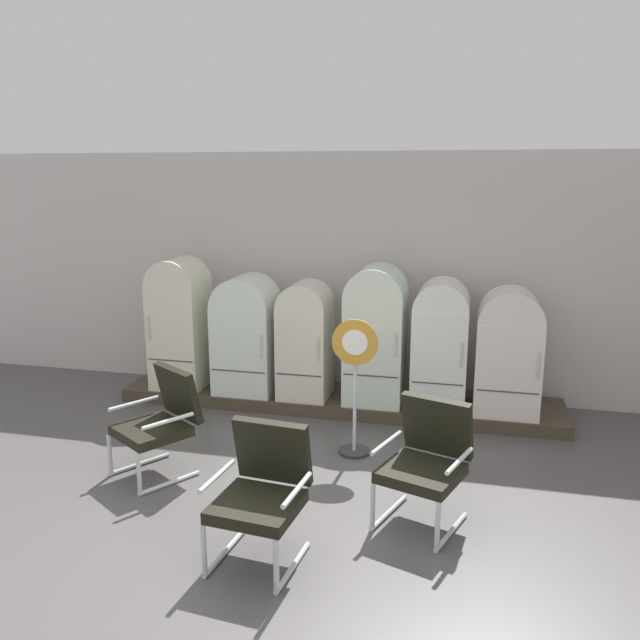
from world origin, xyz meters
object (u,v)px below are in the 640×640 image
object	(u,v)px
refrigerator_4	(441,340)
armchair_left	(161,418)
refrigerator_5	(508,348)
armchair_right	(427,457)
armchair_center	(263,487)
refrigerator_1	(247,331)
refrigerator_2	(305,336)
refrigerator_0	(180,319)
refrigerator_3	(376,330)
sign_stand	(355,389)

from	to	relation	value
refrigerator_4	armchair_left	world-z (taller)	refrigerator_4
refrigerator_5	armchair_right	bearing A→B (deg)	-107.22
refrigerator_5	armchair_center	world-z (taller)	refrigerator_5
refrigerator_1	refrigerator_2	bearing A→B (deg)	-1.96
refrigerator_2	armchair_right	world-z (taller)	refrigerator_2
refrigerator_0	armchair_left	size ratio (longest dim) A/B	1.61
armchair_center	refrigerator_5	bearing A→B (deg)	59.32
refrigerator_5	armchair_left	world-z (taller)	refrigerator_5
refrigerator_0	armchair_left	xyz separation A→B (m)	(0.74, -2.00, -0.46)
armchair_right	armchair_center	xyz separation A→B (m)	(-1.12, -0.80, 0.00)
armchair_center	refrigerator_2	bearing A→B (deg)	99.01
armchair_right	refrigerator_1	bearing A→B (deg)	135.69
refrigerator_3	refrigerator_5	size ratio (longest dim) A/B	1.14
refrigerator_3	armchair_center	size ratio (longest dim) A/B	1.60
refrigerator_4	sign_stand	bearing A→B (deg)	-122.15
refrigerator_1	refrigerator_3	bearing A→B (deg)	0.45
refrigerator_3	refrigerator_5	bearing A→B (deg)	-0.69
refrigerator_2	armchair_center	distance (m)	3.12
refrigerator_2	armchair_center	bearing A→B (deg)	-80.99
refrigerator_3	armchair_left	bearing A→B (deg)	-129.90
refrigerator_1	armchair_center	world-z (taller)	refrigerator_1
sign_stand	refrigerator_0	bearing A→B (deg)	154.06
refrigerator_2	refrigerator_0	bearing A→B (deg)	179.61
armchair_left	armchair_right	size ratio (longest dim) A/B	1.00
refrigerator_1	refrigerator_2	distance (m)	0.74
refrigerator_0	armchair_center	world-z (taller)	refrigerator_0
refrigerator_1	sign_stand	bearing A→B (deg)	-37.46
refrigerator_1	refrigerator_3	world-z (taller)	refrigerator_3
refrigerator_1	refrigerator_2	xyz separation A→B (m)	(0.74, -0.03, -0.01)
refrigerator_2	refrigerator_5	size ratio (longest dim) A/B	0.99
armchair_right	sign_stand	size ratio (longest dim) A/B	0.72
refrigerator_0	refrigerator_2	world-z (taller)	refrigerator_0
armchair_left	sign_stand	size ratio (longest dim) A/B	0.72
refrigerator_2	refrigerator_3	world-z (taller)	refrigerator_3
armchair_center	sign_stand	xyz separation A→B (m)	(0.33, 1.90, 0.14)
refrigerator_5	sign_stand	bearing A→B (deg)	-141.74
refrigerator_0	refrigerator_3	distance (m)	2.44
refrigerator_5	armchair_center	bearing A→B (deg)	-120.68
armchair_center	armchair_right	bearing A→B (deg)	35.40
refrigerator_0	refrigerator_1	world-z (taller)	refrigerator_0
refrigerator_1	armchair_right	bearing A→B (deg)	-44.31
refrigerator_2	armchair_right	distance (m)	2.80
refrigerator_3	armchair_center	world-z (taller)	refrigerator_3
armchair_left	refrigerator_3	bearing A→B (deg)	50.10
refrigerator_3	refrigerator_4	distance (m)	0.74
refrigerator_3	sign_stand	bearing A→B (deg)	-91.01
refrigerator_1	armchair_left	distance (m)	2.05
refrigerator_0	armchair_right	xyz separation A→B (m)	(3.21, -2.28, -0.46)
refrigerator_0	refrigerator_5	size ratio (longest dim) A/B	1.15
refrigerator_2	armchair_left	distance (m)	2.20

